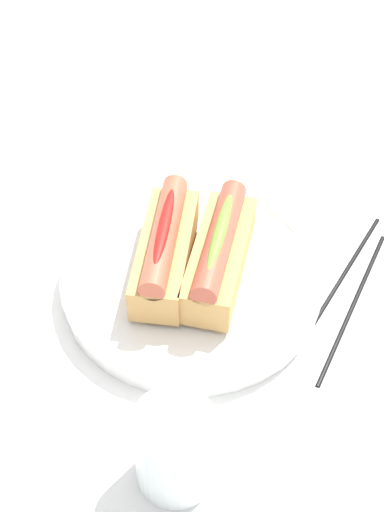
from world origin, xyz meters
TOP-DOWN VIEW (x-y plane):
  - ground_plane at (0.00, 0.00)m, footprint 2.40×2.40m
  - serving_bowl at (0.01, 0.01)m, footprint 0.27×0.27m
  - hotdog_front at (0.01, -0.01)m, footprint 0.16×0.07m
  - hotdog_back at (0.01, 0.04)m, footprint 0.15×0.06m
  - water_glass at (-0.20, 0.01)m, footprint 0.07×0.07m
  - chopstick_near at (0.03, -0.14)m, footprint 0.20×0.10m
  - chopstick_far at (0.00, -0.15)m, footprint 0.21×0.09m

SIDE VIEW (x-z plane):
  - ground_plane at x=0.00m, z-range 0.00..0.00m
  - chopstick_near at x=0.03m, z-range 0.00..0.01m
  - chopstick_far at x=0.00m, z-range 0.00..0.01m
  - serving_bowl at x=0.01m, z-range 0.00..0.03m
  - water_glass at x=-0.20m, z-range 0.00..0.09m
  - hotdog_front at x=0.01m, z-range 0.03..0.09m
  - hotdog_back at x=0.01m, z-range 0.03..0.09m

